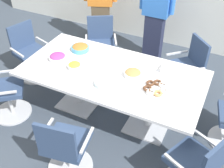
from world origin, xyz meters
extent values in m
cube|color=#3D4754|center=(0.00, 0.00, -0.01)|extent=(10.00, 10.00, 0.01)
cube|color=white|center=(0.00, 0.00, 0.73)|extent=(2.40, 1.20, 0.04)
cube|color=silver|center=(-0.55, 0.00, 0.01)|extent=(0.56, 0.56, 0.02)
cylinder|color=silver|center=(-0.55, 0.00, 0.37)|extent=(0.09, 0.09, 0.69)
cube|color=silver|center=(0.55, 0.00, 0.01)|extent=(0.56, 0.56, 0.02)
cylinder|color=silver|center=(0.55, 0.00, 0.37)|extent=(0.09, 0.09, 0.69)
cylinder|color=silver|center=(-0.04, -1.05, 0.01)|extent=(0.62, 0.62, 0.02)
cylinder|color=silver|center=(-0.04, -1.05, 0.23)|extent=(0.05, 0.05, 0.41)
cube|color=#33476B|center=(-0.04, -1.05, 0.46)|extent=(0.53, 0.53, 0.06)
cube|color=#33476B|center=(-0.01, -1.26, 0.70)|extent=(0.44, 0.11, 0.42)
cube|color=silver|center=(-0.29, -1.09, 0.58)|extent=(0.09, 0.37, 0.02)
cube|color=silver|center=(0.20, -1.01, 0.58)|extent=(0.09, 0.37, 0.02)
cube|color=#33476B|center=(1.26, -0.68, 0.46)|extent=(0.61, 0.61, 0.06)
cube|color=#33476B|center=(1.45, -0.76, 0.70)|extent=(0.22, 0.41, 0.42)
cube|color=silver|center=(1.16, -0.90, 0.58)|extent=(0.35, 0.18, 0.02)
cube|color=silver|center=(1.36, -0.45, 0.58)|extent=(0.35, 0.18, 0.02)
cylinder|color=silver|center=(0.75, 0.93, 0.01)|extent=(0.76, 0.76, 0.02)
cylinder|color=silver|center=(0.75, 0.93, 0.23)|extent=(0.05, 0.05, 0.41)
cube|color=#33476B|center=(0.75, 0.93, 0.46)|extent=(0.65, 0.65, 0.06)
cube|color=#33476B|center=(0.91, 1.08, 0.70)|extent=(0.33, 0.34, 0.42)
cube|color=silver|center=(0.92, 0.76, 0.58)|extent=(0.29, 0.27, 0.02)
cube|color=silver|center=(0.59, 1.11, 0.58)|extent=(0.29, 0.27, 0.02)
cylinder|color=silver|center=(-0.68, 0.96, 0.01)|extent=(0.74, 0.74, 0.02)
cylinder|color=silver|center=(-0.68, 0.96, 0.23)|extent=(0.05, 0.05, 0.41)
cube|color=#33476B|center=(-0.68, 0.96, 0.46)|extent=(0.63, 0.63, 0.06)
cube|color=#33476B|center=(-0.78, 1.14, 0.70)|extent=(0.40, 0.25, 0.42)
cube|color=silver|center=(-0.46, 1.08, 0.58)|extent=(0.21, 0.33, 0.02)
cube|color=silver|center=(-0.89, 0.84, 0.58)|extent=(0.21, 0.33, 0.02)
cylinder|color=silver|center=(-1.60, 0.26, 0.01)|extent=(0.67, 0.67, 0.02)
cylinder|color=silver|center=(-1.60, 0.26, 0.23)|extent=(0.05, 0.05, 0.41)
cube|color=#33476B|center=(-1.60, 0.26, 0.46)|extent=(0.57, 0.57, 0.06)
cube|color=#33476B|center=(-1.80, 0.32, 0.70)|extent=(0.16, 0.43, 0.42)
cube|color=silver|center=(-1.53, 0.50, 0.58)|extent=(0.36, 0.14, 0.02)
cube|color=silver|center=(-1.67, 0.03, 0.58)|extent=(0.36, 0.14, 0.02)
cylinder|color=silver|center=(-1.32, -0.63, 0.01)|extent=(0.76, 0.76, 0.02)
cylinder|color=silver|center=(-1.32, -0.63, 0.23)|extent=(0.05, 0.05, 0.41)
cube|color=#33476B|center=(-1.32, -0.63, 0.46)|extent=(0.65, 0.65, 0.06)
cube|color=silver|center=(-1.47, -0.44, 0.58)|extent=(0.31, 0.25, 0.02)
cube|color=silver|center=(-1.17, -0.83, 0.58)|extent=(0.31, 0.25, 0.02)
cube|color=brown|center=(-1.04, 1.64, 0.44)|extent=(0.37, 0.30, 0.88)
cube|color=#232842|center=(0.01, 1.68, 0.43)|extent=(0.32, 0.20, 0.87)
cylinder|color=white|center=(-0.48, -0.15, 0.78)|extent=(0.18, 0.18, 0.06)
ellipsoid|color=yellow|center=(-0.48, -0.15, 0.81)|extent=(0.16, 0.16, 0.06)
cylinder|color=white|center=(-0.80, -0.07, 0.78)|extent=(0.24, 0.24, 0.06)
ellipsoid|color=#9E3D8E|center=(-0.80, -0.07, 0.81)|extent=(0.21, 0.21, 0.06)
cylinder|color=white|center=(0.28, 0.04, 0.78)|extent=(0.23, 0.23, 0.06)
ellipsoid|color=tan|center=(0.28, 0.04, 0.81)|extent=(0.20, 0.20, 0.05)
cylinder|color=#4C9EC6|center=(-0.65, 0.28, 0.78)|extent=(0.26, 0.26, 0.06)
ellipsoid|color=#AD702D|center=(-0.65, 0.28, 0.81)|extent=(0.23, 0.23, 0.06)
cylinder|color=white|center=(0.63, -0.09, 0.76)|extent=(0.31, 0.31, 0.01)
torus|color=white|center=(0.74, -0.09, 0.78)|extent=(0.11, 0.11, 0.03)
torus|color=white|center=(0.69, 0.00, 0.78)|extent=(0.11, 0.11, 0.03)
torus|color=brown|center=(0.62, 0.01, 0.78)|extent=(0.11, 0.11, 0.03)
torus|color=brown|center=(0.54, -0.04, 0.78)|extent=(0.11, 0.11, 0.03)
torus|color=brown|center=(0.54, -0.15, 0.78)|extent=(0.11, 0.11, 0.03)
torus|color=white|center=(0.60, -0.19, 0.78)|extent=(0.11, 0.11, 0.03)
torus|color=tan|center=(0.68, -0.18, 0.78)|extent=(0.11, 0.11, 0.03)
cylinder|color=white|center=(0.03, -0.28, 0.75)|extent=(0.24, 0.24, 0.01)
cylinder|color=silver|center=(0.03, -0.28, 0.76)|extent=(0.24, 0.24, 0.01)
cylinder|color=white|center=(0.03, -0.28, 0.77)|extent=(0.24, 0.24, 0.01)
cylinder|color=silver|center=(0.03, -0.28, 0.77)|extent=(0.24, 0.24, 0.01)
cylinder|color=white|center=(0.03, -0.28, 0.78)|extent=(0.24, 0.24, 0.01)
cylinder|color=silver|center=(0.03, -0.28, 0.78)|extent=(0.24, 0.24, 0.01)
cylinder|color=white|center=(0.03, -0.28, 0.79)|extent=(0.24, 0.24, 0.01)
cylinder|color=silver|center=(0.03, -0.28, 0.80)|extent=(0.24, 0.24, 0.01)
cube|color=white|center=(0.66, 0.33, 0.79)|extent=(0.16, 0.16, 0.08)
camera|label=1|loc=(1.27, -2.61, 2.85)|focal=44.00mm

